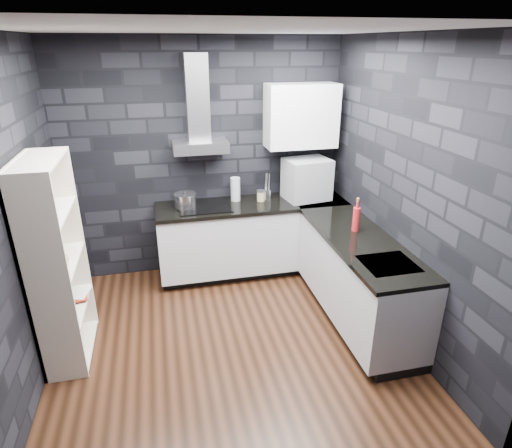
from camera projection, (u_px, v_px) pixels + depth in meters
name	position (u px, v px, depth m)	size (l,w,h in m)	color
ground	(231.00, 343.00, 4.04)	(3.20, 3.20, 0.00)	#3B2012
ceiling	(222.00, 29.00, 2.98)	(3.20, 3.20, 0.00)	white
wall_back	(204.00, 160.00, 4.96)	(3.20, 0.05, 2.70)	black
wall_front	(283.00, 328.00, 2.05)	(3.20, 0.05, 2.70)	black
wall_left	(11.00, 227.00, 3.17)	(0.05, 3.20, 2.70)	black
wall_right	(405.00, 195.00, 3.85)	(0.05, 3.20, 2.70)	black
toekick_back	(252.00, 266.00, 5.32)	(2.18, 0.50, 0.10)	black
toekick_right	(358.00, 314.00, 4.38)	(0.50, 1.78, 0.10)	black
counter_back_cab	(252.00, 236.00, 5.12)	(2.20, 0.60, 0.76)	silver
counter_right_cab	(358.00, 278.00, 4.21)	(0.60, 1.80, 0.76)	silver
counter_back_top	(252.00, 205.00, 4.95)	(2.20, 0.62, 0.04)	black
counter_right_top	(361.00, 241.00, 4.05)	(0.62, 1.80, 0.04)	black
counter_corner_top	(317.00, 199.00, 5.13)	(0.62, 0.62, 0.04)	black
hood_body	(200.00, 146.00, 4.70)	(0.60, 0.34, 0.12)	#A6A5AA
hood_chimney	(197.00, 98.00, 4.56)	(0.24, 0.20, 0.90)	#A6A5AA
upper_cabinet	(301.00, 116.00, 4.82)	(0.80, 0.35, 0.70)	white
cooktop	(205.00, 206.00, 4.84)	(0.58, 0.50, 0.01)	black
sink_rim	(389.00, 264.00, 3.60)	(0.44, 0.40, 0.01)	#A6A5AA
pot	(185.00, 201.00, 4.77)	(0.24, 0.24, 0.14)	silver
glass_vase	(235.00, 189.00, 4.98)	(0.11, 0.11, 0.28)	#B4BBC1
storage_jar	(261.00, 196.00, 5.00)	(0.09, 0.09, 0.11)	tan
utensil_crock	(267.00, 195.00, 5.04)	(0.09, 0.09, 0.12)	silver
appliance_garage	(307.00, 180.00, 5.01)	(0.50, 0.39, 0.50)	#A1A3A8
red_bottle	(356.00, 219.00, 4.18)	(0.07, 0.07, 0.24)	#A71C1F
bookshelf	(57.00, 264.00, 3.59)	(0.34, 0.80, 1.80)	silver
fruit_bowl	(55.00, 263.00, 3.53)	(0.22, 0.22, 0.06)	white
book_red	(68.00, 290.00, 3.82)	(0.15, 0.02, 0.20)	maroon
book_second	(68.00, 283.00, 3.89)	(0.17, 0.02, 0.23)	#B2B2B2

